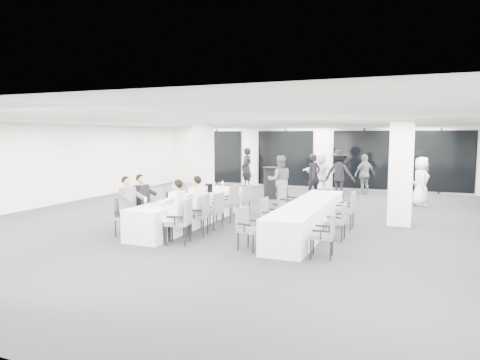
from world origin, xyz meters
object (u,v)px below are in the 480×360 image
object	(u,v)px
chair_main_left_near	(124,214)
standing_guest_c	(340,170)
chair_main_right_second	(201,212)
standing_guest_d	(365,172)
chair_side_right_mid	(339,219)
chair_side_left_far	(287,201)
cocktail_table	(274,182)
standing_guest_e	(421,178)
banquet_table_side	(308,218)
chair_main_right_mid	(214,208)
chair_main_right_fourth	(230,201)
chair_side_right_near	(326,232)
ice_bucket_far	(209,188)
chair_side_right_far	(348,208)
chair_main_left_fourth	(174,200)
chair_main_left_mid	(160,203)
ice_bucket_near	(171,197)
banquet_table_main	(192,210)
chair_main_right_near	(182,218)
standing_guest_f	(321,170)
standing_guest_a	(314,173)
chair_side_left_mid	(269,214)
chair_main_left_second	(139,211)
chair_main_left_far	(193,195)
chair_main_right_far	(243,198)
standing_guest_g	(247,165)
chair_side_left_near	(247,226)
standing_guest_h	(405,178)
standing_guest_b	(280,177)

from	to	relation	value
chair_main_left_near	standing_guest_c	world-z (taller)	standing_guest_c
chair_main_right_second	standing_guest_d	bearing A→B (deg)	-30.16
chair_side_right_mid	chair_side_left_far	bearing A→B (deg)	48.10
cocktail_table	standing_guest_e	size ratio (longest dim) A/B	0.63
banquet_table_side	chair_side_right_mid	distance (m)	0.95
chair_side_right_mid	chair_main_left_near	bearing A→B (deg)	108.31
chair_main_right_mid	standing_guest_c	distance (m)	7.30
chair_main_right_fourth	chair_side_right_near	xyz separation A→B (m)	(3.15, -2.51, -0.07)
standing_guest_c	ice_bucket_far	bearing A→B (deg)	77.05
chair_main_right_mid	chair_side_right_far	bearing A→B (deg)	-58.10
chair_main_left_fourth	chair_side_right_mid	world-z (taller)	chair_main_left_fourth
chair_main_left_mid	ice_bucket_near	size ratio (longest dim) A/B	3.80
banquet_table_main	chair_side_right_far	bearing A→B (deg)	13.87
chair_main_left_near	chair_main_right_second	size ratio (longest dim) A/B	0.93
chair_main_right_near	chair_side_right_mid	bearing A→B (deg)	-75.43
chair_side_right_mid	standing_guest_f	bearing A→B (deg)	15.16
banquet_table_side	standing_guest_a	xyz separation A→B (m)	(-1.22, 6.21, 0.57)
chair_main_right_second	chair_side_left_mid	xyz separation A→B (m)	(1.50, 0.69, -0.06)
chair_main_left_second	standing_guest_f	xyz separation A→B (m)	(2.73, 9.12, 0.44)
chair_main_right_second	ice_bucket_near	world-z (taller)	ice_bucket_near
banquet_table_side	chair_side_right_mid	world-z (taller)	chair_side_right_mid
chair_main_left_far	chair_main_right_far	bearing A→B (deg)	92.06
chair_side_right_mid	ice_bucket_far	bearing A→B (deg)	72.63
standing_guest_a	standing_guest_g	size ratio (longest dim) A/B	0.92
ice_bucket_far	chair_side_left_near	bearing A→B (deg)	-51.03
chair_main_right_second	standing_guest_f	xyz separation A→B (m)	(1.07, 8.98, 0.38)
chair_main_right_second	standing_guest_h	distance (m)	7.10
standing_guest_c	ice_bucket_near	xyz separation A→B (m)	(-2.95, -7.64, -0.18)
standing_guest_g	chair_side_right_mid	bearing A→B (deg)	-20.09
cocktail_table	chair_side_right_far	size ratio (longest dim) A/B	1.24
chair_main_right_mid	standing_guest_g	bearing A→B (deg)	24.79
chair_main_right_near	standing_guest_f	world-z (taller)	standing_guest_f
chair_main_left_near	chair_side_right_near	world-z (taller)	chair_main_left_near
chair_main_right_second	chair_side_left_near	size ratio (longest dim) A/B	1.12
banquet_table_main	chair_main_left_second	bearing A→B (deg)	-123.05
banquet_table_main	chair_side_right_mid	xyz separation A→B (m)	(3.99, -0.34, 0.12)
chair_main_left_fourth	chair_side_left_far	bearing A→B (deg)	98.34
chair_side_left_mid	chair_side_right_mid	world-z (taller)	chair_side_left_mid
chair_main_left_mid	chair_main_right_fourth	distance (m)	1.90
chair_side_right_mid	chair_main_left_second	bearing A→B (deg)	101.84
chair_main_left_mid	standing_guest_h	bearing A→B (deg)	134.15
chair_main_right_mid	chair_side_left_far	size ratio (longest dim) A/B	0.91
chair_main_left_near	standing_guest_d	bearing A→B (deg)	157.20
chair_main_right_near	chair_side_right_near	distance (m)	3.16
banquet_table_main	chair_side_right_mid	distance (m)	4.00
banquet_table_side	standing_guest_d	xyz separation A→B (m)	(0.55, 7.61, 0.55)
chair_main_left_far	chair_main_right_far	world-z (taller)	chair_main_left_far
banquet_table_main	standing_guest_b	size ratio (longest dim) A/B	2.57
banquet_table_main	chair_side_left_mid	distance (m)	2.38
chair_main_left_near	chair_side_left_near	world-z (taller)	chair_main_left_near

